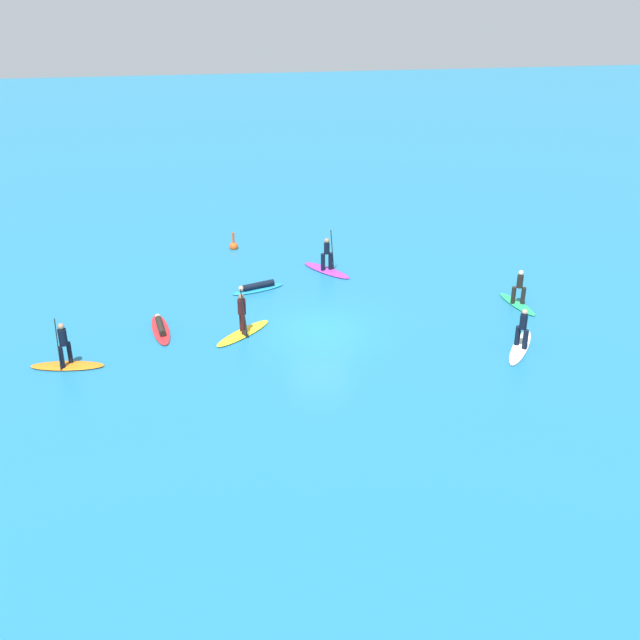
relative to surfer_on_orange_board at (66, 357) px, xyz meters
name	(u,v)px	position (x,y,z in m)	size (l,w,h in m)	color
ground_plane	(320,330)	(10.46, 1.95, -0.47)	(120.00, 120.00, 0.00)	#1E6B93
surfer_on_orange_board	(66,357)	(0.00, 0.00, 0.00)	(3.00, 1.03, 2.27)	orange
surfer_on_yellow_board	(243,325)	(7.11, 1.96, 0.01)	(2.72, 2.68, 2.24)	yellow
surfer_on_green_board	(518,297)	(19.83, 3.35, -0.04)	(1.31, 2.66, 1.75)	#23B266
surfer_on_red_board	(160,328)	(3.55, 2.75, -0.34)	(1.25, 3.09, 0.40)	red
surfer_on_purple_board	(327,264)	(11.54, 8.23, -0.09)	(2.52, 2.74, 2.22)	purple
surfer_on_white_board	(521,340)	(18.60, -0.63, -0.05)	(2.21, 3.15, 1.81)	white
surfer_on_blue_board	(257,287)	(7.94, 6.39, -0.32)	(2.66, 1.49, 0.39)	#1E8CD1
marker_buoy	(234,246)	(6.94, 11.80, -0.31)	(0.47, 0.47, 1.05)	#E55119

